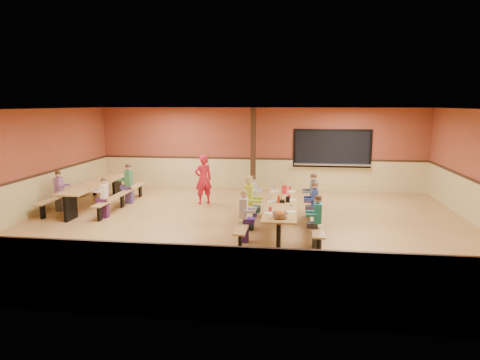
# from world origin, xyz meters

# --- Properties ---
(ground) EXTENTS (12.00, 12.00, 0.00)m
(ground) POSITION_xyz_m (0.00, 0.00, 0.00)
(ground) COLOR olive
(ground) RESTS_ON ground
(room_envelope) EXTENTS (12.04, 10.04, 3.02)m
(room_envelope) POSITION_xyz_m (0.00, 0.00, 0.69)
(room_envelope) COLOR brown
(room_envelope) RESTS_ON ground
(kitchen_pass_through) EXTENTS (2.78, 0.28, 1.38)m
(kitchen_pass_through) POSITION_xyz_m (2.60, 4.96, 1.49)
(kitchen_pass_through) COLOR black
(kitchen_pass_through) RESTS_ON ground
(structural_post) EXTENTS (0.18, 0.18, 3.00)m
(structural_post) POSITION_xyz_m (-0.20, 4.40, 1.50)
(structural_post) COLOR black
(structural_post) RESTS_ON ground
(cafeteria_table_main) EXTENTS (1.91, 3.70, 0.74)m
(cafeteria_table_main) POSITION_xyz_m (0.97, -0.39, 0.53)
(cafeteria_table_main) COLOR #AC8244
(cafeteria_table_main) RESTS_ON ground
(cafeteria_table_second) EXTENTS (1.91, 3.70, 0.74)m
(cafeteria_table_second) POSITION_xyz_m (-4.77, 1.55, 0.53)
(cafeteria_table_second) COLOR #AC8244
(cafeteria_table_second) RESTS_ON ground
(seated_child_white_left) EXTENTS (0.37, 0.30, 1.21)m
(seated_child_white_left) POSITION_xyz_m (0.14, -1.29, 0.60)
(seated_child_white_left) COLOR silver
(seated_child_white_left) RESTS_ON ground
(seated_adult_yellow) EXTENTS (0.44, 0.36, 1.35)m
(seated_adult_yellow) POSITION_xyz_m (0.14, -0.24, 0.68)
(seated_adult_yellow) COLOR #B5CB28
(seated_adult_yellow) RESTS_ON ground
(seated_child_grey_left) EXTENTS (0.34, 0.28, 1.15)m
(seated_child_grey_left) POSITION_xyz_m (0.14, 0.94, 0.58)
(seated_child_grey_left) COLOR #B2B2B2
(seated_child_grey_left) RESTS_ON ground
(seated_child_teal_right) EXTENTS (0.35, 0.28, 1.16)m
(seated_child_teal_right) POSITION_xyz_m (1.79, -1.46, 0.58)
(seated_child_teal_right) COLOR teal
(seated_child_teal_right) RESTS_ON ground
(seated_child_navy_right) EXTENTS (0.35, 0.28, 1.17)m
(seated_child_navy_right) POSITION_xyz_m (1.79, 0.09, 0.58)
(seated_child_navy_right) COLOR navy
(seated_child_navy_right) RESTS_ON ground
(seated_child_char_right) EXTENTS (0.38, 0.31, 1.23)m
(seated_child_char_right) POSITION_xyz_m (1.79, 1.04, 0.61)
(seated_child_char_right) COLOR #484D52
(seated_child_char_right) RESTS_ON ground
(seated_child_purple_sec) EXTENTS (0.35, 0.29, 1.18)m
(seated_child_purple_sec) POSITION_xyz_m (-5.60, 0.89, 0.59)
(seated_child_purple_sec) COLOR #855282
(seated_child_purple_sec) RESTS_ON ground
(seated_child_green_sec) EXTENTS (0.38, 0.31, 1.24)m
(seated_child_green_sec) POSITION_xyz_m (-3.95, 2.13, 0.62)
(seated_child_green_sec) COLOR #336A40
(seated_child_green_sec) RESTS_ON ground
(seated_child_tan_sec) EXTENTS (0.32, 0.26, 1.11)m
(seated_child_tan_sec) POSITION_xyz_m (-3.95, 0.34, 0.55)
(seated_child_tan_sec) COLOR beige
(seated_child_tan_sec) RESTS_ON ground
(standing_woman) EXTENTS (0.68, 0.62, 1.55)m
(standing_woman) POSITION_xyz_m (-1.58, 2.36, 0.78)
(standing_woman) COLOR red
(standing_woman) RESTS_ON ground
(punch_pitcher) EXTENTS (0.16, 0.16, 0.22)m
(punch_pitcher) POSITION_xyz_m (1.01, 0.71, 0.85)
(punch_pitcher) COLOR red
(punch_pitcher) RESTS_ON cafeteria_table_main
(chip_bowl) EXTENTS (0.32, 0.32, 0.15)m
(chip_bowl) POSITION_xyz_m (0.98, -1.84, 0.81)
(chip_bowl) COLOR orange
(chip_bowl) RESTS_ON cafeteria_table_main
(napkin_dispenser) EXTENTS (0.10, 0.14, 0.13)m
(napkin_dispenser) POSITION_xyz_m (1.12, -0.29, 0.80)
(napkin_dispenser) COLOR black
(napkin_dispenser) RESTS_ON cafeteria_table_main
(condiment_mustard) EXTENTS (0.06, 0.06, 0.17)m
(condiment_mustard) POSITION_xyz_m (0.89, -0.29, 0.82)
(condiment_mustard) COLOR yellow
(condiment_mustard) RESTS_ON cafeteria_table_main
(condiment_ketchup) EXTENTS (0.06, 0.06, 0.17)m
(condiment_ketchup) POSITION_xyz_m (0.91, -0.43, 0.82)
(condiment_ketchup) COLOR #B2140F
(condiment_ketchup) RESTS_ON cafeteria_table_main
(table_paddle) EXTENTS (0.16, 0.16, 0.56)m
(table_paddle) POSITION_xyz_m (0.97, -0.36, 0.88)
(table_paddle) COLOR black
(table_paddle) RESTS_ON cafeteria_table_main
(place_settings) EXTENTS (0.65, 3.30, 0.11)m
(place_settings) POSITION_xyz_m (0.97, -0.39, 0.80)
(place_settings) COLOR beige
(place_settings) RESTS_ON cafeteria_table_main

